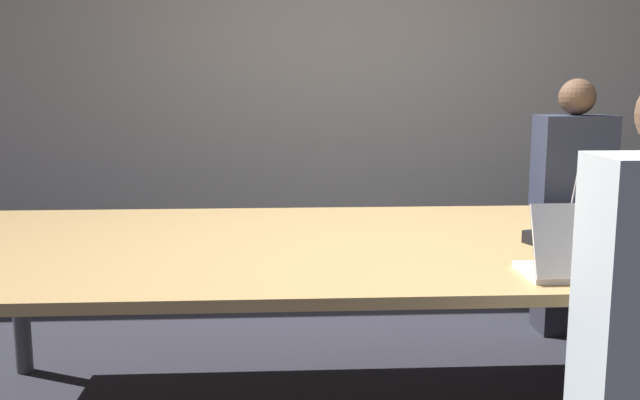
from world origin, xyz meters
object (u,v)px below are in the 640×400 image
laptop_near_midright (578,256)px  laptop_far_right (615,198)px  stapler (539,240)px  person_far_right (571,212)px

laptop_near_midright → laptop_far_right: bearing=-120.3°
stapler → person_far_right: bearing=41.8°
laptop_far_right → stapler: (-0.63, -0.69, -0.05)m
laptop_near_midright → stapler: bearing=-94.8°
laptop_near_midright → person_far_right: bearing=-111.9°
laptop_far_right → laptop_near_midright: bearing=-120.3°
person_far_right → stapler: person_far_right is taller
laptop_far_right → stapler: 0.93m
laptop_near_midright → person_far_right: 1.74m
laptop_near_midright → person_far_right: (0.64, 1.61, -0.15)m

